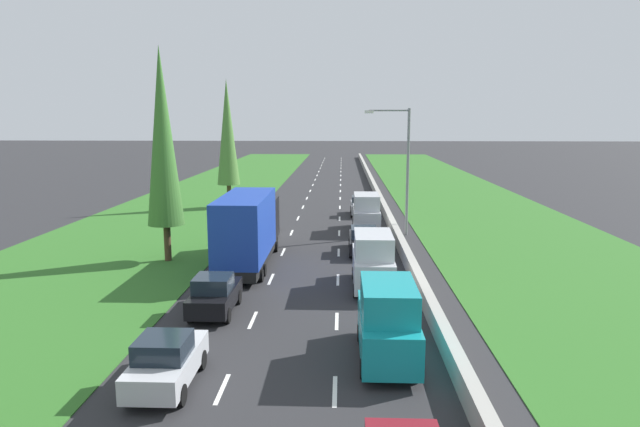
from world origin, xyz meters
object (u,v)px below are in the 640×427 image
Objects in this scene: poplar_tree_second at (163,137)px; poplar_tree_third at (227,133)px; black_hatchback_left_lane at (215,295)px; street_light_mast at (403,162)px; silver_van_right_lane_fifth at (366,213)px; silver_van_right_lane at (373,261)px; black_sedan_right_lane at (364,240)px; grey_hatchback_right_lane at (361,206)px; white_sedan_left_lane at (264,223)px; silver_hatchback_left_lane at (166,361)px; blue_box_truck_left_lane at (248,228)px; teal_van_right_lane at (388,322)px.

poplar_tree_third is at bearing 91.15° from poplar_tree_second.
street_light_mast is (9.74, 16.81, 4.40)m from black_hatchback_left_lane.
silver_van_right_lane is at bearing -91.11° from silver_van_right_lane_fifth.
black_sedan_right_lane is 7.67m from street_light_mast.
silver_van_right_lane reaches higher than black_sedan_right_lane.
poplar_tree_third is at bearing 162.40° from grey_hatchback_right_lane.
street_light_mast reaches higher than white_sedan_left_lane.
poplar_tree_second is (-12.02, -9.23, 5.83)m from silver_van_right_lane_fifth.
silver_van_right_lane_fifth is at bearing -88.49° from grey_hatchback_right_lane.
silver_hatchback_left_lane is 0.41× the size of blue_box_truck_left_lane.
black_hatchback_left_lane is 0.33× the size of poplar_tree_third.
poplar_tree_third reaches higher than street_light_mast.
street_light_mast is at bearing 0.57° from white_sedan_left_lane.
black_sedan_right_lane is 0.38× the size of poplar_tree_third.
black_sedan_right_lane is at bearing 90.82° from teal_van_right_lane.
poplar_tree_third is at bearing 115.97° from silver_van_right_lane.
black_sedan_right_lane is 8.88m from white_sedan_left_lane.
black_sedan_right_lane is 1.15× the size of grey_hatchback_right_lane.
silver_van_right_lane reaches higher than grey_hatchback_right_lane.
poplar_tree_second is at bearing 157.27° from silver_van_right_lane.
blue_box_truck_left_lane is (0.17, 7.83, 1.35)m from black_hatchback_left_lane.
silver_van_right_lane is at bearing -88.72° from black_sedan_right_lane.
poplar_tree_second reaches higher than silver_hatchback_left_lane.
black_hatchback_left_lane is 1.00× the size of grey_hatchback_right_lane.
poplar_tree_second reaches higher than white_sedan_left_lane.
street_light_mast is (9.56, 8.99, 3.05)m from blue_box_truck_left_lane.
black_hatchback_left_lane reaches higher than black_sedan_right_lane.
black_hatchback_left_lane is 19.92m from street_light_mast.
silver_van_right_lane_fifth is (7.24, 24.65, 0.56)m from silver_hatchback_left_lane.
black_hatchback_left_lane is 11.86m from poplar_tree_second.
white_sedan_left_lane is (-0.40, 8.89, -1.37)m from blue_box_truck_left_lane.
blue_box_truck_left_lane is 2.09× the size of white_sedan_left_lane.
black_hatchback_left_lane is 13.17m from black_sedan_right_lane.
grey_hatchback_right_lane is 0.32× the size of poplar_tree_second.
poplar_tree_second is (-11.81, 13.20, 5.83)m from teal_van_right_lane.
poplar_tree_second reaches higher than black_hatchback_left_lane.
street_light_mast is (2.50, -1.18, 3.83)m from silver_van_right_lane_fifth.
teal_van_right_lane is 1.09× the size of white_sedan_left_lane.
white_sedan_left_lane is at bearing 142.25° from black_sedan_right_lane.
white_sedan_left_lane is at bearing 90.77° from black_hatchback_left_lane.
blue_box_truck_left_lane is 1.92× the size of silver_van_right_lane_fifth.
grey_hatchback_right_lane is at bearing 77.40° from silver_hatchback_left_lane.
teal_van_right_lane is at bearing -97.27° from street_light_mast.
white_sedan_left_lane is 7.59m from silver_van_right_lane_fifth.
black_hatchback_left_lane is at bearing -111.92° from silver_van_right_lane_fifth.
white_sedan_left_lane is 14.45m from poplar_tree_third.
silver_van_right_lane_fifth is 17.38m from poplar_tree_third.
teal_van_right_lane is 0.41× the size of poplar_tree_third.
teal_van_right_lane is at bearing 17.53° from silver_hatchback_left_lane.
poplar_tree_second is at bearing 169.23° from blue_box_truck_left_lane.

